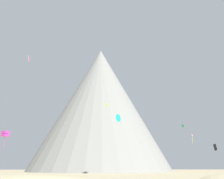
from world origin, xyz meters
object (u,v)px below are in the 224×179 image
Objects in this scene: kite_green_low at (183,126)px; kite_rainbow_mid at (29,59)px; kite_teal_mid at (118,118)px; kite_pink_low at (192,136)px; kite_lime_mid at (106,106)px; kite_magenta_low at (5,134)px; rock_massif at (98,112)px; kite_black_low at (215,147)px.

kite_green_low is 0.64× the size of kite_rainbow_mid.
kite_pink_low is at bearing 123.83° from kite_teal_mid.
kite_rainbow_mid is 42.64m from kite_teal_mid.
kite_lime_mid is 27.56m from kite_magenta_low.
kite_rainbow_mid is (-37.48, -27.60, 7.79)m from kite_green_low.
rock_massif is 14.93× the size of kite_magenta_low.
kite_pink_low is at bearing 171.75° from kite_rainbow_mid.
kite_black_low is 0.64× the size of kite_teal_mid.
kite_lime_mid reaches higher than kite_green_low.
kite_teal_mid is (3.01, -50.86, -11.09)m from rock_massif.
kite_black_low is 1.37× the size of kite_rainbow_mid.
kite_magenta_low is (-46.28, -3.41, -3.09)m from kite_green_low.
kite_teal_mid reaches higher than kite_green_low.
kite_rainbow_mid reaches higher than kite_pink_low.
kite_magenta_low is at bearing 10.21° from kite_lime_mid.
rock_massif is 24.33× the size of kite_pink_low.
kite_teal_mid is (4.05, 6.86, -2.41)m from kite_lime_mid.
kite_lime_mid reaches higher than kite_black_low.
rock_massif is 62.57m from kite_pink_low.
rock_massif is 59.36× the size of kite_rainbow_mid.
kite_magenta_low is at bearing -3.30° from kite_pink_low.
kite_black_low is at bearing 144.51° from kite_lime_mid.
kite_pink_low is 1.15× the size of kite_teal_mid.
kite_teal_mid is (-16.82, 9.44, 3.33)m from kite_green_low.
kite_magenta_low is at bearing -70.67° from kite_green_low.
kite_teal_mid reaches higher than kite_pink_low.
kite_rainbow_mid is at bearing 25.14° from kite_pink_low.
kite_teal_mid is at bearing -104.19° from kite_green_low.
rock_massif reaches higher than kite_rainbow_mid.
kite_black_low is 45.45m from kite_rainbow_mid.
kite_black_low is 30.75m from kite_lime_mid.
kite_black_low is at bearing 28.27° from kite_green_low.
kite_teal_mid is at bearing -165.37° from kite_rainbow_mid.
kite_rainbow_mid is at bearing 118.20° from kite_black_low.
rock_massif reaches higher than kite_magenta_low.
kite_lime_mid is 34.51m from kite_rainbow_mid.
kite_black_low is 50.17m from kite_magenta_low.
kite_lime_mid is at bearing 139.29° from kite_magenta_low.
kite_green_low is at bearing 106.13° from kite_teal_mid.
kite_lime_mid is at bearing -165.05° from kite_rainbow_mid.
kite_green_low is at bearing 170.16° from kite_rainbow_mid.
kite_green_low is (-2.93, 12.54, 6.55)m from kite_black_low.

